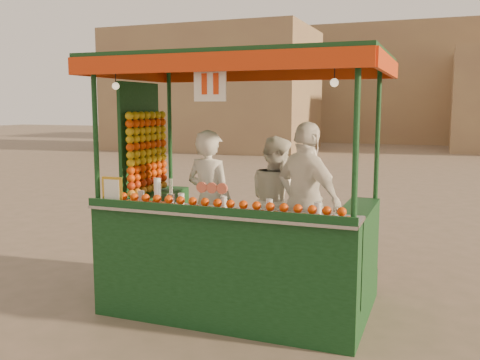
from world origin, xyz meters
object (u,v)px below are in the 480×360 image
at_px(vendor_right, 306,201).
at_px(juice_cart, 232,230).
at_px(vendor_middle, 277,201).
at_px(vendor_left, 210,201).

bearing_deg(vendor_right, juice_cart, 61.28).
bearing_deg(vendor_middle, juice_cart, 115.12).
height_order(juice_cart, vendor_right, juice_cart).
height_order(vendor_left, vendor_middle, vendor_left).
bearing_deg(juice_cart, vendor_right, 26.83).
xyz_separation_m(vendor_middle, vendor_right, (0.44, -0.33, 0.09)).
xyz_separation_m(vendor_left, vendor_right, (1.09, 0.16, 0.05)).
bearing_deg(vendor_left, vendor_right, -158.91).
relative_size(juice_cart, vendor_right, 1.74).
bearing_deg(vendor_middle, vendor_left, 84.71).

